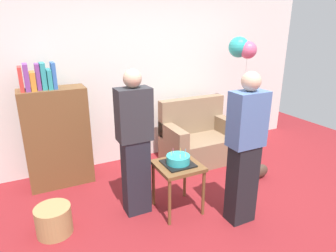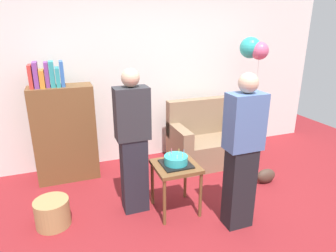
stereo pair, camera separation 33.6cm
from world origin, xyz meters
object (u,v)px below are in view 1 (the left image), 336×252
at_px(handbag, 259,171).
at_px(bookshelf, 57,135).
at_px(wicker_basket, 54,220).
at_px(balloon_bunch, 242,48).
at_px(side_table, 178,171).
at_px(person_holding_cake, 245,150).
at_px(person_blowing_candles, 135,144).
at_px(birthday_cake, 178,160).
at_px(couch, 198,139).

bearing_deg(handbag, bookshelf, 156.33).
height_order(wicker_basket, handbag, wicker_basket).
bearing_deg(wicker_basket, balloon_bunch, 14.96).
bearing_deg(handbag, side_table, -173.66).
relative_size(person_holding_cake, wicker_basket, 4.53).
bearing_deg(person_holding_cake, wicker_basket, -17.27).
bearing_deg(person_blowing_candles, bookshelf, 133.76).
xyz_separation_m(birthday_cake, person_holding_cake, (0.52, -0.46, 0.20)).
bearing_deg(person_holding_cake, bookshelf, -43.82).
relative_size(person_holding_cake, balloon_bunch, 0.87).
distance_m(side_table, person_holding_cake, 0.78).
bearing_deg(person_blowing_candles, side_table, -12.90).
height_order(bookshelf, side_table, bookshelf).
relative_size(couch, person_blowing_candles, 0.67).
xyz_separation_m(bookshelf, side_table, (1.12, -1.25, -0.20)).
height_order(birthday_cake, person_blowing_candles, person_blowing_candles).
bearing_deg(balloon_bunch, wicker_basket, -165.04).
bearing_deg(person_holding_cake, side_table, -39.10).
height_order(couch, person_holding_cake, person_holding_cake).
bearing_deg(wicker_basket, person_blowing_candles, -0.76).
distance_m(bookshelf, side_table, 1.69).
relative_size(side_table, birthday_cake, 1.81).
relative_size(bookshelf, wicker_basket, 4.49).
relative_size(bookshelf, handbag, 5.77).
bearing_deg(side_table, person_holding_cake, -41.49).
distance_m(birthday_cake, person_holding_cake, 0.73).
relative_size(side_table, wicker_basket, 1.61).
distance_m(person_blowing_candles, handbag, 1.95).
relative_size(couch, birthday_cake, 3.44).
distance_m(bookshelf, person_holding_cake, 2.37).
xyz_separation_m(bookshelf, handbag, (2.50, -1.09, -0.59)).
bearing_deg(balloon_bunch, birthday_cake, -148.45).
bearing_deg(birthday_cake, side_table, -165.49).
distance_m(couch, side_table, 1.40).
height_order(bookshelf, handbag, bookshelf).
height_order(couch, side_table, couch).
height_order(person_blowing_candles, balloon_bunch, balloon_bunch).
bearing_deg(balloon_bunch, person_blowing_candles, -158.59).
distance_m(person_holding_cake, balloon_bunch, 2.00).
relative_size(person_blowing_candles, balloon_bunch, 0.87).
bearing_deg(side_table, person_blowing_candles, 156.34).
distance_m(birthday_cake, wicker_basket, 1.43).
height_order(bookshelf, wicker_basket, bookshelf).
distance_m(birthday_cake, handbag, 1.49).
height_order(person_blowing_candles, handbag, person_blowing_candles).
relative_size(side_table, balloon_bunch, 0.31).
distance_m(person_blowing_candles, wicker_basket, 1.13).
bearing_deg(balloon_bunch, person_holding_cake, -126.69).
bearing_deg(handbag, person_holding_cake, -144.29).
bearing_deg(side_table, birthday_cake, 14.51).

